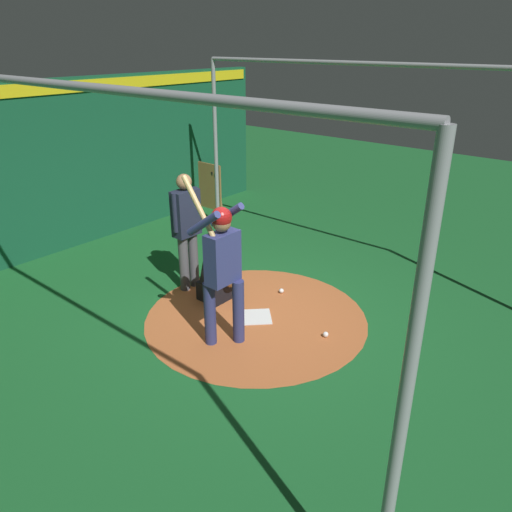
{
  "coord_description": "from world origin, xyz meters",
  "views": [
    {
      "loc": [
        3.86,
        -4.59,
        3.59
      ],
      "look_at": [
        0.0,
        0.0,
        0.95
      ],
      "focal_mm": 34.54,
      "sensor_mm": 36.0,
      "label": 1
    }
  ],
  "objects_px": {
    "batter": "(222,263)",
    "bat_rack": "(205,186)",
    "baseball_0": "(326,334)",
    "home_plate": "(256,317)",
    "umpire": "(187,226)",
    "catcher": "(217,277)",
    "baseball_1": "(281,291)"
  },
  "relations": [
    {
      "from": "batter",
      "to": "bat_rack",
      "type": "distance_m",
      "value": 5.73
    },
    {
      "from": "catcher",
      "to": "batter",
      "type": "bearing_deg",
      "value": -41.44
    },
    {
      "from": "catcher",
      "to": "bat_rack",
      "type": "bearing_deg",
      "value": 137.73
    },
    {
      "from": "batter",
      "to": "bat_rack",
      "type": "height_order",
      "value": "batter"
    },
    {
      "from": "catcher",
      "to": "baseball_1",
      "type": "height_order",
      "value": "catcher"
    },
    {
      "from": "home_plate",
      "to": "bat_rack",
      "type": "bearing_deg",
      "value": 143.31
    },
    {
      "from": "baseball_1",
      "to": "baseball_0",
      "type": "bearing_deg",
      "value": -26.76
    },
    {
      "from": "baseball_0",
      "to": "baseball_1",
      "type": "distance_m",
      "value": 1.33
    },
    {
      "from": "batter",
      "to": "umpire",
      "type": "relative_size",
      "value": 1.18
    },
    {
      "from": "umpire",
      "to": "bat_rack",
      "type": "xyz_separation_m",
      "value": [
        -2.75,
        3.05,
        -0.54
      ]
    },
    {
      "from": "batter",
      "to": "baseball_1",
      "type": "relative_size",
      "value": 29.18
    },
    {
      "from": "batter",
      "to": "baseball_0",
      "type": "height_order",
      "value": "batter"
    },
    {
      "from": "home_plate",
      "to": "umpire",
      "type": "height_order",
      "value": "umpire"
    },
    {
      "from": "home_plate",
      "to": "umpire",
      "type": "distance_m",
      "value": 1.74
    },
    {
      "from": "bat_rack",
      "to": "baseball_0",
      "type": "bearing_deg",
      "value": -29.15
    },
    {
      "from": "umpire",
      "to": "baseball_1",
      "type": "xyz_separation_m",
      "value": [
        1.23,
        0.76,
        -0.99
      ]
    },
    {
      "from": "home_plate",
      "to": "bat_rack",
      "type": "xyz_separation_m",
      "value": [
        -4.16,
        3.1,
        0.48
      ]
    },
    {
      "from": "umpire",
      "to": "baseball_1",
      "type": "bearing_deg",
      "value": 31.69
    },
    {
      "from": "umpire",
      "to": "baseball_1",
      "type": "height_order",
      "value": "umpire"
    },
    {
      "from": "catcher",
      "to": "baseball_0",
      "type": "relative_size",
      "value": 13.09
    },
    {
      "from": "batter",
      "to": "umpire",
      "type": "distance_m",
      "value": 1.66
    },
    {
      "from": "baseball_0",
      "to": "baseball_1",
      "type": "xyz_separation_m",
      "value": [
        -1.19,
        0.6,
        0.0
      ]
    },
    {
      "from": "batter",
      "to": "home_plate",
      "type": "bearing_deg",
      "value": 95.2
    },
    {
      "from": "home_plate",
      "to": "baseball_0",
      "type": "bearing_deg",
      "value": 11.49
    },
    {
      "from": "catcher",
      "to": "baseball_0",
      "type": "distance_m",
      "value": 1.85
    },
    {
      "from": "batter",
      "to": "catcher",
      "type": "relative_size",
      "value": 2.23
    },
    {
      "from": "batter",
      "to": "umpire",
      "type": "height_order",
      "value": "batter"
    },
    {
      "from": "home_plate",
      "to": "catcher",
      "type": "xyz_separation_m",
      "value": [
        -0.78,
        0.03,
        0.37
      ]
    },
    {
      "from": "catcher",
      "to": "bat_rack",
      "type": "distance_m",
      "value": 4.56
    },
    {
      "from": "batter",
      "to": "bat_rack",
      "type": "relative_size",
      "value": 2.04
    },
    {
      "from": "catcher",
      "to": "umpire",
      "type": "height_order",
      "value": "umpire"
    },
    {
      "from": "catcher",
      "to": "baseball_1",
      "type": "relative_size",
      "value": 13.09
    }
  ]
}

